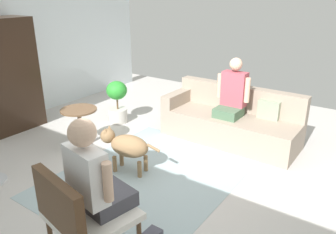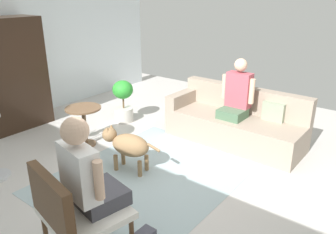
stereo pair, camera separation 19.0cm
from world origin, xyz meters
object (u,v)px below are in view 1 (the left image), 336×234
Objects in this scene: armchair at (78,212)px; person_on_couch at (233,93)px; person_on_armchair at (93,176)px; dog at (127,145)px; round_end_table at (80,121)px; potted_plant at (117,100)px; couch at (230,122)px; armoire_cabinet at (2,76)px.

person_on_couch reaches higher than armchair.
person_on_armchair is 1.53m from dog.
round_end_table is 1.10m from potted_plant.
armchair is at bearing -131.21° from round_end_table.
potted_plant is (-0.46, 1.96, 0.11)m from couch.
round_end_table reaches higher than dog.
person_on_armchair is at bearing -109.40° from armoire_cabinet.
couch is at bearing -48.14° from round_end_table.
potted_plant is (2.63, 2.03, -0.11)m from armchair.
person_on_armchair is at bearing -148.66° from dog.
potted_plant is (1.07, 0.25, -0.01)m from round_end_table.
person_on_couch is at bearing -22.88° from dog.
dog is at bearing -97.71° from round_end_table.
round_end_table is (-1.53, 1.71, 0.12)m from couch.
armchair is at bearing -111.99° from armoire_cabinet.
couch is 2.50× the size of dog.
person_on_armchair reaches higher than armchair.
potted_plant reaches higher than round_end_table.
armoire_cabinet is (1.34, 3.32, 0.40)m from armchair.
armoire_cabinet is at bearing 118.33° from couch.
person_on_armchair is 1.14× the size of potted_plant.
potted_plant reaches higher than dog.
potted_plant is (-0.43, 1.99, -0.37)m from person_on_couch.
person_on_armchair is at bearing -178.60° from person_on_couch.
armchair reaches higher than dog.
person_on_couch is 1.16× the size of potted_plant.
couch is at bearing -61.67° from armoire_cabinet.
dog is (-0.14, -1.04, -0.05)m from round_end_table.
couch is 2.77× the size of potted_plant.
person_on_couch is at bearing 1.40° from person_on_armchair.
couch is 1.80m from dog.
armchair is at bearing -178.76° from couch.
armoire_cabinet is at bearing 91.70° from dog.
armchair is 1.47× the size of round_end_table.
potted_plant is 0.41× the size of armoire_cabinet.
person_on_armchair reaches higher than potted_plant.
person_on_armchair reaches higher than round_end_table.
armchair is at bearing -142.36° from potted_plant.
person_on_couch is 3.70m from armoire_cabinet.
person_on_armchair is at bearing -127.67° from round_end_table.
person_on_couch is 2.90m from person_on_armchair.
round_end_table is at bearing 48.79° from armchair.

